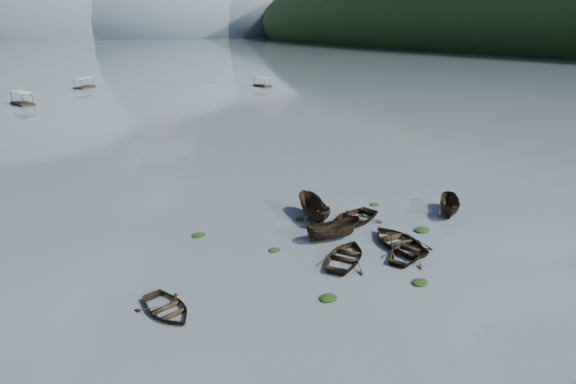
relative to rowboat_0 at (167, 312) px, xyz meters
name	(u,v)px	position (x,y,z in m)	size (l,w,h in m)	color
ground_plane	(376,282)	(12.21, -2.70, 0.00)	(2400.00, 2400.00, 0.00)	#4D5A61
haze_mtn_b	(18,37)	(-47.79, 897.30, 0.00)	(520.00, 520.00, 340.00)	#475666
haze_mtn_c	(140,36)	(152.21, 897.30, 0.00)	(520.00, 520.00, 260.00)	#475666
haze_mtn_d	(231,36)	(332.21, 897.30, 0.00)	(520.00, 520.00, 220.00)	#475666
rowboat_0	(167,312)	(0.00, 0.00, 0.00)	(2.79, 3.91, 0.81)	black
rowboat_1	(346,260)	(12.12, 0.46, 0.00)	(3.30, 4.62, 0.96)	black
rowboat_2	(333,238)	(13.12, 3.71, 0.00)	(1.63, 4.34, 1.67)	black
rowboat_3	(398,245)	(16.74, 0.65, 0.00)	(3.58, 5.01, 1.04)	black
rowboat_4	(408,255)	(16.33, -0.92, 0.00)	(3.02, 4.23, 0.88)	black
rowboat_5	(449,213)	(24.55, 3.39, 0.00)	(1.58, 4.21, 1.62)	black
rowboat_7	(352,222)	(16.04, 5.47, 0.00)	(3.66, 5.12, 1.06)	black
rowboat_8	(313,218)	(13.70, 7.66, 0.00)	(1.84, 4.90, 1.89)	black
weed_clump_0	(328,299)	(8.62, -2.96, 0.00)	(1.10, 0.90, 0.24)	black
weed_clump_1	(274,251)	(8.38, 3.89, 0.00)	(0.93, 0.74, 0.20)	black
weed_clump_2	(420,283)	(14.54, -4.05, 0.00)	(1.09, 0.87, 0.24)	black
weed_clump_3	(374,205)	(20.01, 7.74, 0.00)	(0.90, 0.76, 0.20)	black
weed_clump_4	(422,231)	(19.97, 1.68, 0.00)	(1.30, 1.03, 0.27)	black
weed_clump_5	(199,236)	(4.32, 8.63, 0.00)	(1.08, 0.88, 0.23)	black
weed_clump_6	(301,219)	(12.67, 7.86, 0.00)	(0.97, 0.80, 0.20)	black
weed_clump_7	(368,215)	(18.04, 6.06, 0.00)	(1.05, 0.84, 0.23)	black
pontoon_left	(23,105)	(-10.16, 85.22, 0.00)	(2.68, 6.44, 2.47)	black
pontoon_centre	(84,88)	(3.05, 109.35, 0.00)	(2.58, 6.19, 2.37)	black
pontoon_right	(263,86)	(45.91, 90.83, 0.00)	(2.39, 5.73, 2.20)	black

